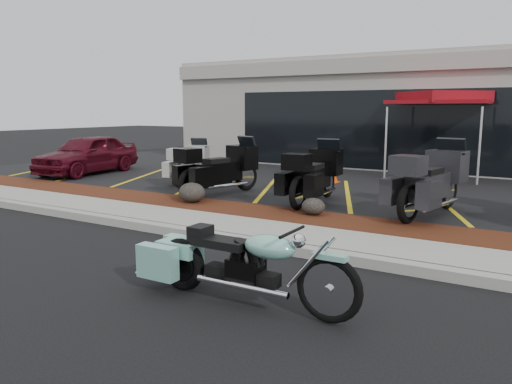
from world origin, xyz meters
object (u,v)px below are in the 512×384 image
Objects in this scene: hero_cruiser at (330,279)px; parked_car at (87,154)px; touring_white at (199,159)px; traffic_cone at (332,174)px; popup_canopy at (442,100)px.

parked_car reaches higher than hero_cruiser.
traffic_cone is at bearing -84.68° from touring_white.
popup_canopy is (5.85, 4.32, 1.71)m from touring_white.
parked_car is at bearing 84.80° from touring_white.
touring_white reaches higher than traffic_cone.
parked_car is 11.10m from popup_canopy.
hero_cruiser is 11.59m from popup_canopy.
parked_car is (-3.87, -0.76, 0.02)m from touring_white.
popup_canopy reaches higher than parked_car.
popup_canopy reaches higher than hero_cruiser.
hero_cruiser is at bearing -71.03° from popup_canopy.
parked_car is at bearing 149.64° from hero_cruiser.
traffic_cone is (-3.44, 8.46, -0.08)m from hero_cruiser.
popup_canopy is at bearing 20.77° from parked_car.
traffic_cone is at bearing 9.49° from parked_car.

